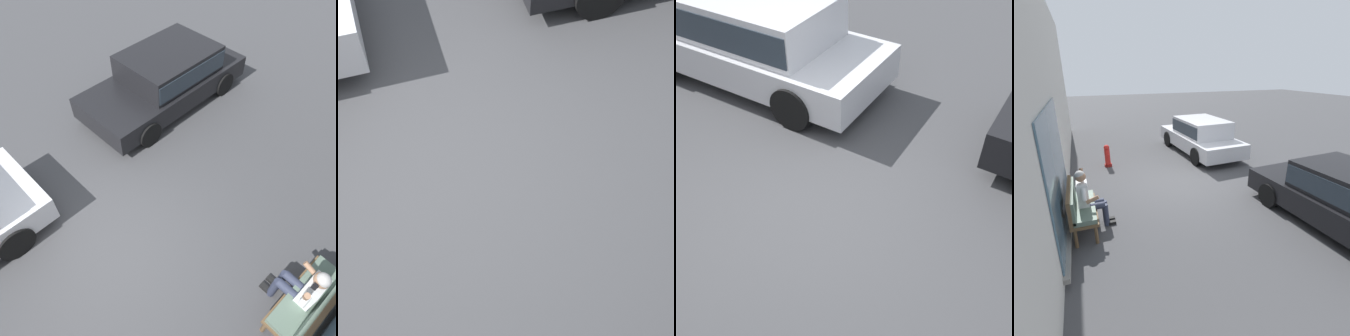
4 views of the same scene
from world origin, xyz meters
The scene contains 4 objects.
ground_plane centered at (0.00, 0.00, 0.00)m, with size 60.00×60.00×0.00m, color #424244.
bench centered at (-1.65, 2.90, 0.59)m, with size 1.51×0.55×1.02m.
person_on_phone centered at (-1.63, 2.67, 0.72)m, with size 0.73×0.74×1.36m.
parked_car_near centered at (-3.68, -2.60, 0.75)m, with size 4.42×2.10×1.38m.
Camera 1 is at (0.99, 2.60, 5.53)m, focal length 35.00 mm.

